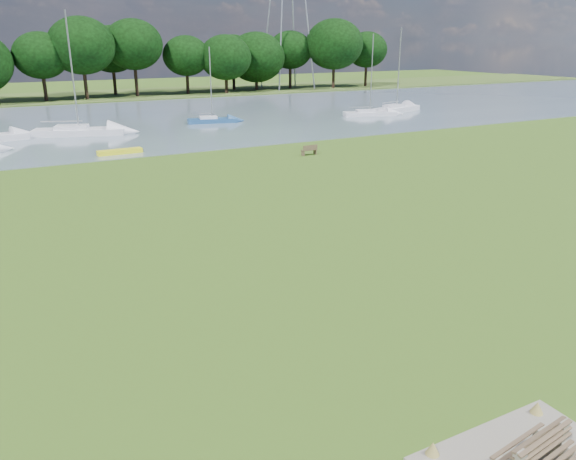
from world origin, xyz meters
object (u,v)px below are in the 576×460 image
bench_pair (539,456)px  sailboat_7 (78,129)px  sailboat_1 (369,112)px  sailboat_2 (396,107)px  kayak (120,152)px  riverbank_bench (309,150)px  sailboat_0 (212,119)px

bench_pair → sailboat_7: size_ratio=0.18×
sailboat_1 → sailboat_7: (-31.67, 1.50, 0.10)m
bench_pair → sailboat_2: 60.50m
kayak → sailboat_7: size_ratio=0.31×
riverbank_bench → kayak: riverbank_bench is taller
bench_pair → sailboat_0: size_ratio=0.25×
sailboat_1 → riverbank_bench: bearing=-117.7°
sailboat_1 → bench_pair: bearing=-103.6°
kayak → bench_pair: bearing=-92.8°
bench_pair → riverbank_bench: (12.73, 30.84, -0.10)m
sailboat_0 → sailboat_7: (-13.62, -1.57, 0.10)m
sailboat_2 → kayak: bearing=179.9°
riverbank_bench → kayak: bearing=147.5°
bench_pair → sailboat_0: 51.95m
kayak → sailboat_1: 31.73m
riverbank_bench → sailboat_0: (-0.40, 19.63, 0.09)m
riverbank_bench → sailboat_1: size_ratio=0.15×
kayak → sailboat_1: sailboat_1 is taller
sailboat_2 → sailboat_7: sailboat_7 is taller
sailboat_2 → bench_pair: bearing=-143.3°
bench_pair → riverbank_bench: bearing=60.0°
bench_pair → sailboat_7: 48.91m
bench_pair → sailboat_7: sailboat_7 is taller
kayak → sailboat_7: 10.99m
kayak → sailboat_2: 37.11m
kayak → sailboat_0: (12.26, 12.46, 0.27)m
sailboat_0 → sailboat_1: 18.30m
sailboat_2 → sailboat_7: size_ratio=0.90×
kayak → sailboat_1: (30.31, 9.39, 0.26)m
kayak → sailboat_0: size_ratio=0.44×
bench_pair → sailboat_1: bearing=49.7°
sailboat_0 → sailboat_2: (23.19, -1.49, 0.08)m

